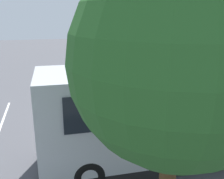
# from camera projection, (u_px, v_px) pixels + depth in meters

# --- Properties ---
(ground_plane) EXTENTS (80.00, 80.00, 0.00)m
(ground_plane) POSITION_uv_depth(u_px,v_px,m) (112.00, 109.00, 13.75)
(ground_plane) COLOR #4C4C51
(tour_bus) EXTENTS (9.17, 2.71, 3.25)m
(tour_bus) POSITION_uv_depth(u_px,v_px,m) (176.00, 114.00, 8.77)
(tour_bus) COLOR #B7BABF
(tour_bus) RESTS_ON ground_plane
(spectator_far_left) EXTENTS (0.58, 0.37, 1.66)m
(spectator_far_left) POSITION_uv_depth(u_px,v_px,m) (155.00, 103.00, 11.77)
(spectator_far_left) COLOR #473823
(spectator_far_left) RESTS_ON ground_plane
(spectator_left) EXTENTS (0.57, 0.32, 1.67)m
(spectator_left) POSITION_uv_depth(u_px,v_px,m) (136.00, 108.00, 11.18)
(spectator_left) COLOR black
(spectator_left) RESTS_ON ground_plane
(spectator_centre) EXTENTS (0.58, 0.35, 1.82)m
(spectator_centre) POSITION_uv_depth(u_px,v_px,m) (116.00, 107.00, 10.94)
(spectator_centre) COLOR black
(spectator_centre) RESTS_ON ground_plane
(parked_motorcycle_silver) EXTENTS (2.05, 0.59, 0.99)m
(parked_motorcycle_silver) POSITION_uv_depth(u_px,v_px,m) (196.00, 116.00, 11.55)
(parked_motorcycle_silver) COLOR black
(parked_motorcycle_silver) RESTS_ON ground_plane
(stunt_motorcycle) EXTENTS (2.05, 0.64, 1.23)m
(stunt_motorcycle) POSITION_uv_depth(u_px,v_px,m) (66.00, 86.00, 15.93)
(stunt_motorcycle) COLOR black
(stunt_motorcycle) RESTS_ON ground_plane
(traffic_cone) EXTENTS (0.34, 0.34, 0.63)m
(traffic_cone) POSITION_uv_depth(u_px,v_px,m) (95.00, 89.00, 16.28)
(traffic_cone) COLOR orange
(traffic_cone) RESTS_ON ground_plane
(tree_far) EXTENTS (3.66, 3.66, 6.55)m
(tree_far) POSITION_uv_depth(u_px,v_px,m) (177.00, 45.00, 4.22)
(tree_far) COLOR #51381E
(tree_far) RESTS_ON ground_plane
(bay_line_a) EXTENTS (0.13, 4.40, 0.01)m
(bay_line_a) POSITION_uv_depth(u_px,v_px,m) (192.00, 101.00, 15.01)
(bay_line_a) COLOR white
(bay_line_a) RESTS_ON ground_plane
(bay_line_b) EXTENTS (0.13, 3.79, 0.01)m
(bay_line_b) POSITION_uv_depth(u_px,v_px,m) (151.00, 105.00, 14.40)
(bay_line_b) COLOR white
(bay_line_b) RESTS_ON ground_plane
(bay_line_c) EXTENTS (0.13, 4.89, 0.01)m
(bay_line_c) POSITION_uv_depth(u_px,v_px,m) (106.00, 109.00, 13.79)
(bay_line_c) COLOR white
(bay_line_c) RESTS_ON ground_plane
(bay_line_d) EXTENTS (0.13, 4.25, 0.01)m
(bay_line_d) POSITION_uv_depth(u_px,v_px,m) (57.00, 113.00, 13.18)
(bay_line_d) COLOR white
(bay_line_d) RESTS_ON ground_plane
(bay_line_e) EXTENTS (0.13, 4.62, 0.01)m
(bay_line_e) POSITION_uv_depth(u_px,v_px,m) (4.00, 118.00, 12.57)
(bay_line_e) COLOR white
(bay_line_e) RESTS_ON ground_plane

